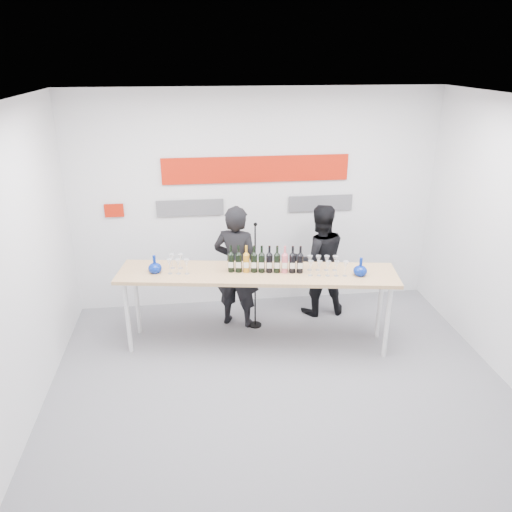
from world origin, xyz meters
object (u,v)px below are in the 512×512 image
(tasting_table, at_px, (257,278))
(presenter_right, at_px, (319,260))
(mic_stand, at_px, (255,296))
(presenter_left, at_px, (236,267))

(tasting_table, height_order, presenter_right, presenter_right)
(tasting_table, bearing_deg, presenter_right, 47.29)
(tasting_table, xyz_separation_m, mic_stand, (0.03, 0.45, -0.47))
(tasting_table, xyz_separation_m, presenter_left, (-0.20, 0.55, -0.09))
(tasting_table, distance_m, presenter_right, 1.20)
(tasting_table, xyz_separation_m, presenter_right, (0.94, 0.74, -0.13))
(tasting_table, bearing_deg, presenter_left, 118.88)
(tasting_table, relative_size, presenter_left, 2.04)
(presenter_left, xyz_separation_m, presenter_right, (1.14, 0.19, -0.04))
(presenter_left, distance_m, presenter_right, 1.15)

